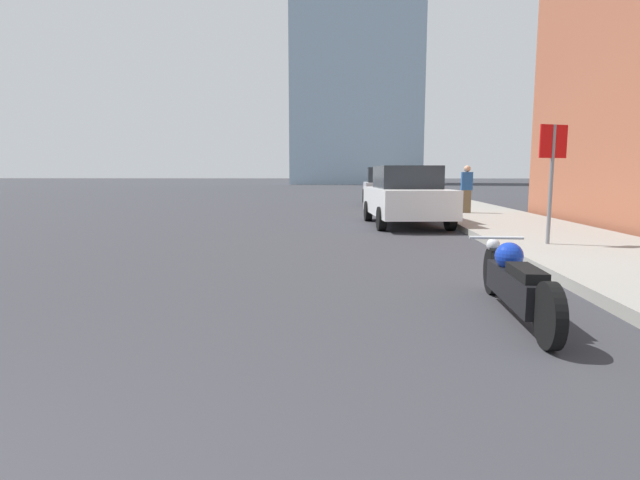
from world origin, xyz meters
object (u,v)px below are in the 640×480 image
(parked_car_silver, at_px, (383,186))
(stop_sign, at_px, (552,163))
(pedestrian, at_px, (467,189))
(motorcycle, at_px, (515,281))
(parked_car_white, at_px, (406,196))

(parked_car_silver, distance_m, stop_sign, 15.40)
(stop_sign, relative_size, pedestrian, 1.37)
(motorcycle, xyz_separation_m, parked_car_white, (-0.23, 9.17, 0.48))
(motorcycle, xyz_separation_m, parked_car_silver, (-0.34, 19.62, 0.53))
(stop_sign, xyz_separation_m, pedestrian, (0.14, 7.72, -0.68))
(parked_car_white, height_order, stop_sign, stop_sign)
(motorcycle, height_order, stop_sign, stop_sign)
(parked_car_silver, xyz_separation_m, pedestrian, (2.43, -7.49, 0.07))
(stop_sign, bearing_deg, parked_car_silver, 98.56)
(parked_car_white, distance_m, stop_sign, 5.30)
(motorcycle, bearing_deg, parked_car_white, 93.03)
(pedestrian, bearing_deg, parked_car_white, -128.05)
(parked_car_silver, height_order, pedestrian, parked_car_silver)
(parked_car_silver, bearing_deg, stop_sign, -82.55)
(parked_car_silver, xyz_separation_m, stop_sign, (2.29, -15.21, 0.75))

